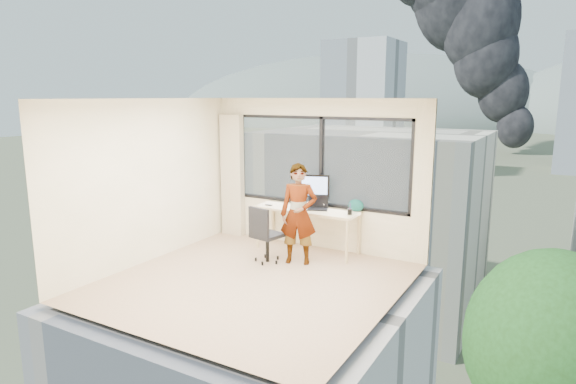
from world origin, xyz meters
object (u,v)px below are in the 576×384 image
Objects in this scene: monitor at (313,191)px; handbag at (356,205)px; desk at (307,230)px; person at (299,214)px; laptop at (318,203)px; chair at (267,233)px; game_console at (318,204)px.

handbag is at bearing -13.14° from monitor.
person is (0.17, -0.61, 0.43)m from desk.
person is 1.04m from handbag.
laptop is 1.34× the size of handbag.
chair is 1.64× the size of monitor.
chair reaches higher than desk.
desk is 6.80× the size of handbag.
laptop reaches higher than handbag.
game_console is 1.22× the size of handbag.
person is at bearing -91.39° from game_console.
handbag is at bearing -10.74° from game_console.
monitor reaches higher than game_console.
game_console is at bearing 94.32° from laptop.
monitor is 1.63× the size of laptop.
handbag is at bearing 33.79° from person.
game_console is at bearing -167.82° from handbag.
handbag is at bearing 54.53° from chair.
desk is 0.76m from person.
monitor is at bearing 79.40° from desk.
chair reaches higher than game_console.
handbag is (0.61, 0.20, -0.01)m from laptop.
laptop reaches higher than game_console.
handbag is (0.72, -0.04, 0.06)m from game_console.
chair is at bearing -120.83° from handbag.
desk is 5.58× the size of game_console.
desk is 1.12× the size of person.
laptop reaches higher than chair.
game_console is at bearing 48.93° from monitor.
chair is 1.55m from handbag.
laptop is at bearing -72.20° from game_console.
laptop is at bearing 5.80° from desk.
desk is at bearing 86.39° from person.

